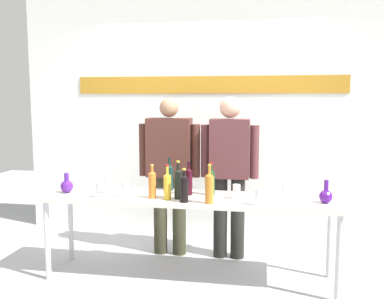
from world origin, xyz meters
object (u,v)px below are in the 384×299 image
wine_bottle_7 (184,187)px  wine_glass_left_0 (107,184)px  presenter_right (229,167)px  wine_glass_left_2 (126,187)px  wine_glass_right_2 (236,189)px  wine_glass_right_0 (286,188)px  presenter_left (169,166)px  wine_bottle_5 (211,181)px  display_table (189,203)px  wine_bottle_3 (169,176)px  wine_bottle_2 (178,183)px  decanter_blue_left (67,186)px  wine_bottle_6 (152,184)px  wine_glass_left_1 (100,187)px  decanter_blue_right (326,196)px  wine_bottle_0 (209,187)px  wine_bottle_4 (167,185)px  wine_bottle_1 (189,180)px  wine_glass_right_1 (259,194)px

wine_bottle_7 → wine_glass_left_0: wine_bottle_7 is taller
presenter_right → wine_glass_left_2: size_ratio=11.69×
wine_glass_left_2 → wine_glass_right_2: 0.96m
presenter_right → wine_glass_right_0: bearing=-47.1°
presenter_left → wine_bottle_5: (0.49, -0.49, -0.05)m
presenter_left → wine_glass_left_2: (-0.22, -0.72, -0.08)m
display_table → wine_bottle_3: size_ratio=8.45×
display_table → wine_bottle_2: wine_bottle_2 is taller
presenter_left → decanter_blue_left: bearing=-143.2°
wine_bottle_2 → wine_glass_right_2: size_ratio=2.64×
presenter_left → wine_bottle_6: size_ratio=5.44×
wine_bottle_5 → wine_glass_right_2: 0.26m
display_table → presenter_left: size_ratio=1.61×
wine_bottle_2 → wine_bottle_3: bearing=115.1°
wine_glass_left_1 → wine_glass_left_2: 0.23m
decanter_blue_left → presenter_right: 1.58m
decanter_blue_left → wine_bottle_2: 1.07m
decanter_blue_left → wine_glass_right_2: decanter_blue_left is taller
wine_glass_left_0 → presenter_right: bearing=29.4°
decanter_blue_right → wine_glass_left_2: 1.70m
wine_bottle_0 → wine_bottle_6: 0.53m
decanter_blue_left → wine_bottle_7: size_ratio=0.64×
wine_bottle_4 → wine_bottle_7: 0.17m
decanter_blue_right → wine_bottle_0: wine_bottle_0 is taller
wine_glass_left_1 → wine_glass_right_0: bearing=6.9°
presenter_left → wine_bottle_0: (0.52, -0.80, -0.04)m
wine_bottle_3 → wine_bottle_5: size_ratio=1.05×
wine_bottle_1 → wine_bottle_6: bearing=-148.2°
presenter_right → wine_glass_right_0: size_ratio=11.06×
wine_glass_right_0 → wine_bottle_0: bearing=-159.7°
display_table → presenter_right: presenter_right is taller
wine_bottle_0 → wine_glass_right_1: 0.41m
wine_glass_left_0 → decanter_blue_right: bearing=-0.7°
wine_bottle_2 → wine_glass_left_0: (-0.68, 0.08, -0.05)m
decanter_blue_right → wine_glass_right_1: (-0.55, -0.17, 0.03)m
wine_bottle_6 → wine_glass_right_2: size_ratio=2.37×
wine_glass_left_0 → wine_glass_left_2: bearing=-28.8°
wine_glass_left_0 → wine_glass_left_2: (0.22, -0.12, 0.01)m
wine_bottle_0 → wine_bottle_6: bearing=168.7°
wine_bottle_7 → presenter_right: bearing=68.0°
wine_bottle_1 → wine_bottle_5: (0.20, 0.03, -0.01)m
wine_bottle_0 → wine_bottle_3: 0.62m
decanter_blue_right → wine_bottle_0: bearing=-169.5°
wine_bottle_4 → wine_bottle_1: bearing=53.8°
wine_glass_left_1 → wine_glass_right_1: size_ratio=1.03×
decanter_blue_left → presenter_right: bearing=23.2°
presenter_right → wine_bottle_1: presenter_right is taller
wine_bottle_5 → presenter_left: bearing=135.5°
presenter_right → display_table: bearing=-118.1°
wine_bottle_0 → wine_bottle_6: (-0.52, 0.10, -0.01)m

